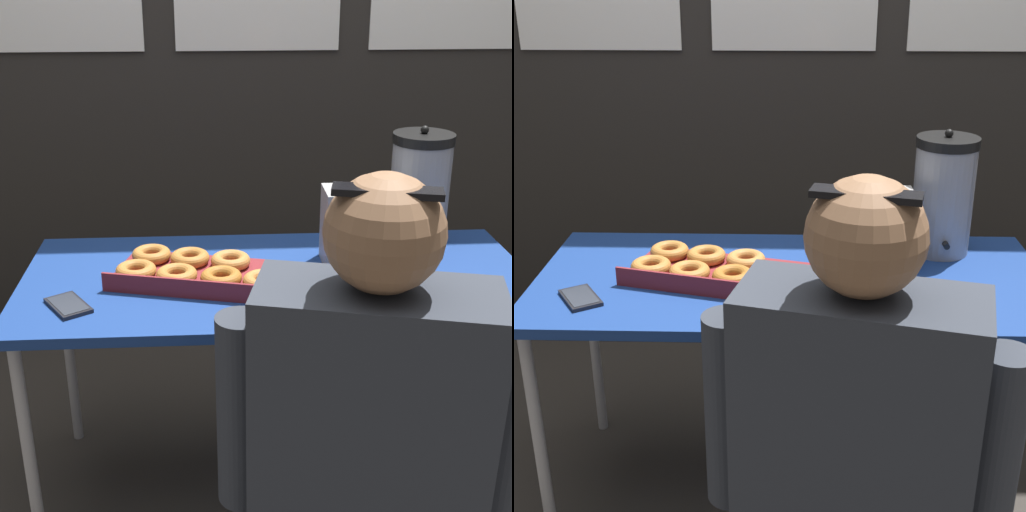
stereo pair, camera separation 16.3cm
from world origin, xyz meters
TOP-DOWN VIEW (x-y plane):
  - ground_plane at (0.00, 0.00)m, footprint 12.00×12.00m
  - folding_table at (0.00, 0.00)m, footprint 1.40×0.64m
  - donut_box at (-0.21, -0.01)m, footprint 0.54×0.37m
  - coffee_urn at (0.44, 0.20)m, footprint 0.18×0.20m
  - cell_phone at (-0.54, -0.16)m, footprint 0.14×0.15m
  - space_heater at (0.23, 0.08)m, footprint 0.20×0.14m
  - person_seated at (0.12, -0.64)m, footprint 0.60×0.33m

SIDE VIEW (x-z plane):
  - ground_plane at x=0.00m, z-range 0.00..0.00m
  - person_seated at x=0.12m, z-range -0.03..1.15m
  - folding_table at x=0.00m, z-range 0.31..1.02m
  - cell_phone at x=-0.54m, z-range 0.71..0.72m
  - donut_box at x=-0.21m, z-range 0.71..0.76m
  - space_heater at x=0.23m, z-range 0.71..0.93m
  - coffee_urn at x=0.44m, z-range 0.70..1.07m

